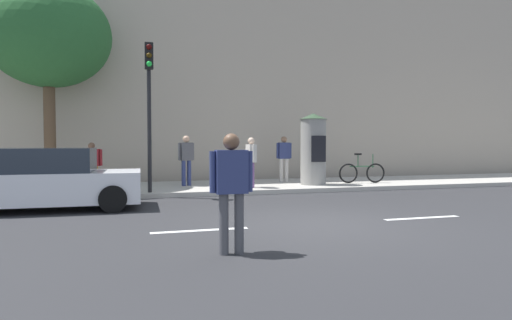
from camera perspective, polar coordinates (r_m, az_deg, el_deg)
The scene contains 14 objects.
ground_plane at distance 8.90m, azimuth 8.31°, elevation -8.24°, with size 80.00×80.00×0.00m, color #2B2B2D.
sidewalk_curb at distance 15.47m, azimuth -2.57°, elevation -3.49°, with size 36.00×4.00×0.15m, color #B2ADA3.
lane_markings at distance 8.90m, azimuth 8.31°, elevation -8.22°, with size 25.80×0.16×0.01m.
building_backdrop at distance 20.66m, azimuth -5.98°, elevation 13.11°, with size 36.00×5.00×11.04m, color #B7A893.
traffic_light at distance 13.29m, azimuth -13.77°, elevation 8.51°, with size 0.24×0.45×4.36m.
poster_column at distance 15.53m, azimuth 7.49°, elevation 1.49°, with size 0.98×0.98×2.51m.
street_tree at distance 16.66m, azimuth -25.49°, elevation 14.41°, with size 4.08×4.08×6.80m.
pedestrian_in_dark_shirt at distance 6.34m, azimuth -3.27°, elevation -2.83°, with size 0.64×0.39×1.75m.
pedestrian_in_light_jacket at distance 15.17m, azimuth -9.13°, elevation 0.54°, with size 0.57×0.48×1.72m.
pedestrian_tallest at distance 14.36m, azimuth -0.64°, elevation 0.27°, with size 0.26×0.66×1.65m.
pedestrian_in_red_top at distance 16.65m, azimuth 3.67°, elevation 0.66°, with size 0.60×0.25×1.72m.
pedestrian_near_pole at distance 14.48m, azimuth -20.64°, elevation -0.28°, with size 0.64×0.36×1.49m.
bicycle_leaning at distance 16.50m, azimuth 13.66°, elevation -1.58°, with size 1.76×0.27×1.09m.
parked_car_dark at distance 11.67m, azimuth -25.32°, elevation -2.40°, with size 4.17×2.06×1.49m.
Camera 1 is at (-3.65, -7.95, 1.61)m, focal length 30.66 mm.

